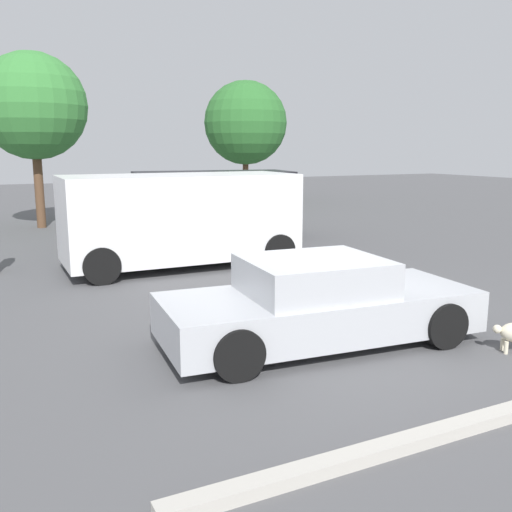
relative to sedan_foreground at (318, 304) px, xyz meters
name	(u,v)px	position (x,y,z in m)	size (l,w,h in m)	color
ground_plane	(319,338)	(0.13, 0.15, -0.57)	(80.00, 80.00, 0.00)	#515154
sedan_foreground	(318,304)	(0.00, 0.00, 0.00)	(4.53, 2.15, 1.22)	#B7BABF
van_white	(180,217)	(-0.01, 5.83, 0.58)	(5.24, 2.30, 2.11)	white
suv_dark	(213,203)	(2.11, 9.07, 0.54)	(4.78, 2.64, 2.03)	black
parking_curb	(480,421)	(0.13, -2.79, -0.51)	(6.58, 0.20, 0.12)	#B7B2A8
tree_back_left	(33,107)	(-2.23, 14.16, 3.49)	(3.53, 3.53, 5.84)	brown
tree_back_center	(245,123)	(8.30, 19.97, 3.38)	(4.18, 4.18, 6.04)	brown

